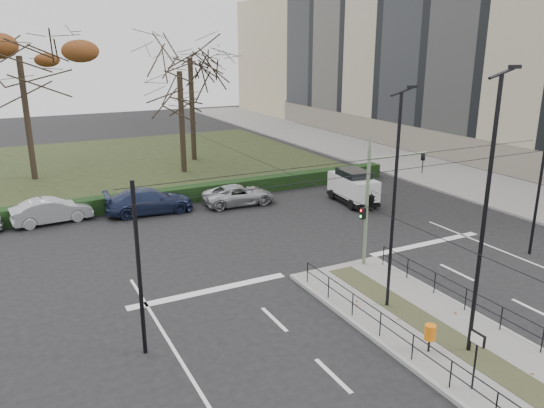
# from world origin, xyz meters

# --- Properties ---
(ground) EXTENTS (140.00, 140.00, 0.00)m
(ground) POSITION_xyz_m (0.00, 0.00, 0.00)
(ground) COLOR black
(ground) RESTS_ON ground
(median_island) EXTENTS (4.40, 15.00, 0.14)m
(median_island) POSITION_xyz_m (0.00, -2.50, 0.07)
(median_island) COLOR slate
(median_island) RESTS_ON ground
(sidewalk_east) EXTENTS (8.00, 90.00, 0.14)m
(sidewalk_east) POSITION_xyz_m (18.00, 22.00, 0.07)
(sidewalk_east) COLOR slate
(sidewalk_east) RESTS_ON ground
(park) EXTENTS (38.00, 26.00, 0.10)m
(park) POSITION_xyz_m (-6.00, 32.00, 0.05)
(park) COLOR #242F17
(park) RESTS_ON ground
(hedge) EXTENTS (38.00, 1.00, 1.00)m
(hedge) POSITION_xyz_m (-6.00, 18.60, 0.50)
(hedge) COLOR black
(hedge) RESTS_ON ground
(apartment_block) EXTENTS (13.09, 52.10, 21.64)m
(apartment_block) POSITION_xyz_m (27.97, 23.97, 10.39)
(apartment_block) COLOR #C9BA91
(apartment_block) RESTS_ON ground
(median_railing) EXTENTS (4.14, 13.24, 0.92)m
(median_railing) POSITION_xyz_m (0.00, -2.60, 0.98)
(median_railing) COLOR black
(median_railing) RESTS_ON median_island
(catenary) EXTENTS (20.00, 34.00, 6.00)m
(catenary) POSITION_xyz_m (0.00, 1.62, 3.42)
(catenary) COLOR black
(catenary) RESTS_ON ground
(traffic_light) EXTENTS (3.67, 2.07, 5.40)m
(traffic_light) POSITION_xyz_m (1.63, 4.50, 3.29)
(traffic_light) COLOR slate
(traffic_light) RESTS_ON median_island
(litter_bin) EXTENTS (0.38, 0.38, 0.97)m
(litter_bin) POSITION_xyz_m (-1.22, -2.49, 0.84)
(litter_bin) COLOR black
(litter_bin) RESTS_ON median_island
(info_panel) EXTENTS (0.11, 0.49, 1.86)m
(info_panel) POSITION_xyz_m (-1.50, -4.60, 1.60)
(info_panel) COLOR black
(info_panel) RESTS_ON median_island
(streetlamp_median_near) EXTENTS (0.77, 0.16, 9.26)m
(streetlamp_median_near) POSITION_xyz_m (0.03, -3.05, 4.85)
(streetlamp_median_near) COLOR black
(streetlamp_median_near) RESTS_ON median_island
(streetlamp_median_far) EXTENTS (0.71, 0.14, 8.45)m
(streetlamp_median_far) POSITION_xyz_m (-0.34, 0.73, 4.44)
(streetlamp_median_far) COLOR black
(streetlamp_median_far) RESTS_ON median_island
(parked_car_second) EXTENTS (4.56, 1.94, 1.46)m
(parked_car_second) POSITION_xyz_m (-10.93, 18.00, 0.73)
(parked_car_second) COLOR #A2A5AA
(parked_car_second) RESTS_ON ground
(parked_car_third) EXTENTS (5.47, 2.57, 1.54)m
(parked_car_third) POSITION_xyz_m (-5.41, 17.24, 0.77)
(parked_car_third) COLOR #1F2849
(parked_car_third) RESTS_ON ground
(parked_car_fourth) EXTENTS (4.79, 2.45, 1.29)m
(parked_car_fourth) POSITION_xyz_m (0.22, 16.39, 0.65)
(parked_car_fourth) COLOR #A2A5AA
(parked_car_fourth) RESTS_ON ground
(white_van) EXTENTS (2.20, 4.18, 2.22)m
(white_van) POSITION_xyz_m (6.95, 13.26, 1.16)
(white_van) COLOR silver
(white_van) RESTS_ON ground
(rust_tree) EXTENTS (9.84, 9.84, 11.95)m
(rust_tree) POSITION_xyz_m (-11.06, 29.51, 9.18)
(rust_tree) COLOR black
(rust_tree) RESTS_ON park
(bare_tree_center) EXTENTS (7.77, 7.77, 11.68)m
(bare_tree_center) POSITION_xyz_m (2.18, 30.70, 8.25)
(bare_tree_center) COLOR black
(bare_tree_center) RESTS_ON park
(bare_tree_near) EXTENTS (5.99, 5.99, 10.49)m
(bare_tree_near) POSITION_xyz_m (-0.11, 26.60, 7.41)
(bare_tree_near) COLOR black
(bare_tree_near) RESTS_ON park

